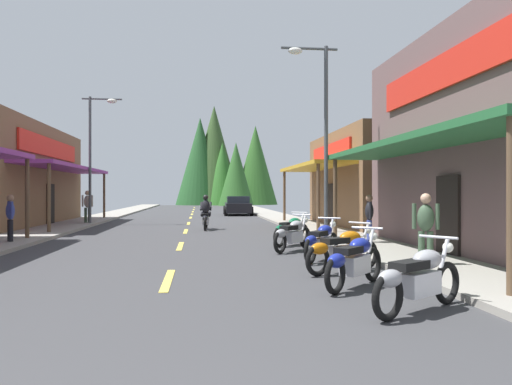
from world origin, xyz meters
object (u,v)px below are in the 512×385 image
motorcycle_parked_right_1 (354,260)px  pedestrian_strolling (369,216)px  pedestrian_browsing (10,216)px  pedestrian_waiting (426,225)px  rider_cruising_lead (206,215)px  parked_car_curbside (238,206)px  motorcycle_parked_right_0 (418,277)px  motorcycle_parked_right_5 (291,230)px  streetlamp_right (318,116)px  motorcycle_parked_right_2 (343,249)px  motorcycle_parked_right_3 (322,241)px  streetlamp_left (96,142)px  pedestrian_by_shop (87,205)px  motorcycle_parked_right_4 (293,234)px

motorcycle_parked_right_1 → pedestrian_strolling: size_ratio=1.01×
pedestrian_browsing → pedestrian_waiting: bearing=119.8°
rider_cruising_lead → parked_car_curbside: bearing=-7.0°
motorcycle_parked_right_1 → motorcycle_parked_right_0: bearing=-126.4°
motorcycle_parked_right_5 → pedestrian_browsing: bearing=124.0°
streetlamp_right → motorcycle_parked_right_2: (-1.16, -6.86, -3.87)m
pedestrian_browsing → motorcycle_parked_right_3: bearing=122.6°
streetlamp_left → pedestrian_strolling: 15.75m
streetlamp_left → pedestrian_by_shop: streetlamp_left is taller
motorcycle_parked_right_3 → rider_cruising_lead: size_ratio=0.84×
motorcycle_parked_right_3 → pedestrian_strolling: bearing=-1.7°
streetlamp_left → pedestrian_strolling: bearing=-46.6°
motorcycle_parked_right_2 → pedestrian_browsing: bearing=113.8°
parked_car_curbside → motorcycle_parked_right_3: bearing=-178.0°
motorcycle_parked_right_1 → pedestrian_by_shop: bearing=68.6°
motorcycle_parked_right_2 → motorcycle_parked_right_3: (0.01, 1.83, 0.00)m
motorcycle_parked_right_1 → pedestrian_strolling: bearing=21.7°
streetlamp_right → parked_car_curbside: size_ratio=1.56×
motorcycle_parked_right_4 → pedestrian_strolling: (2.62, 1.02, 0.44)m
streetlamp_left → motorcycle_parked_right_4: streetlamp_left is taller
streetlamp_left → streetlamp_right: 13.18m
motorcycle_parked_right_5 → motorcycle_parked_right_1: bearing=-140.9°
motorcycle_parked_right_2 → pedestrian_browsing: pedestrian_browsing is taller
motorcycle_parked_right_0 → pedestrian_waiting: bearing=29.1°
motorcycle_parked_right_5 → pedestrian_strolling: size_ratio=1.05×
pedestrian_browsing → streetlamp_right: bearing=152.2°
pedestrian_browsing → pedestrian_by_shop: bearing=-121.4°
motorcycle_parked_right_5 → pedestrian_strolling: bearing=-61.4°
motorcycle_parked_right_3 → motorcycle_parked_right_4: size_ratio=1.05×
pedestrian_by_shop → parked_car_curbside: bearing=138.7°
streetlamp_right → pedestrian_by_shop: bearing=136.3°
motorcycle_parked_right_2 → pedestrian_by_shop: 18.52m
motorcycle_parked_right_3 → pedestrian_by_shop: 16.93m
streetlamp_left → rider_cruising_lead: size_ratio=3.07×
motorcycle_parked_right_5 → pedestrian_by_shop: size_ratio=0.95×
motorcycle_parked_right_0 → motorcycle_parked_right_1: size_ratio=1.13×
pedestrian_by_shop → pedestrian_waiting: bearing=32.5°
motorcycle_parked_right_5 → motorcycle_parked_right_3: bearing=-137.9°
pedestrian_browsing → parked_car_curbside: size_ratio=0.37×
pedestrian_waiting → streetlamp_right: bearing=-145.5°
motorcycle_parked_right_3 → pedestrian_browsing: bearing=98.1°
motorcycle_parked_right_2 → motorcycle_parked_right_5: size_ratio=1.12×
pedestrian_browsing → pedestrian_strolling: 11.34m
motorcycle_parked_right_5 → pedestrian_waiting: pedestrian_waiting is taller
motorcycle_parked_right_3 → pedestrian_strolling: 3.83m
motorcycle_parked_right_1 → parked_car_curbside: 28.00m
pedestrian_waiting → parked_car_curbside: (-2.07, 26.20, -0.27)m
motorcycle_parked_right_3 → streetlamp_right: bearing=22.4°
pedestrian_by_shop → motorcycle_parked_right_1: bearing=24.4°
motorcycle_parked_right_2 → pedestrian_waiting: pedestrian_waiting is taller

